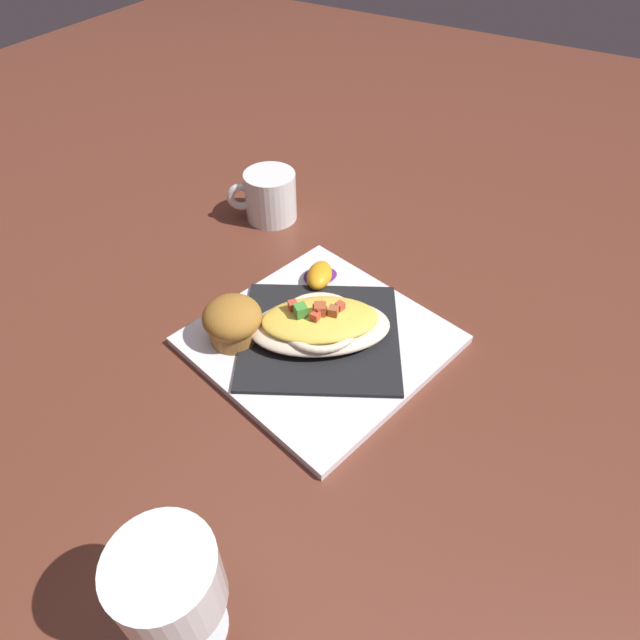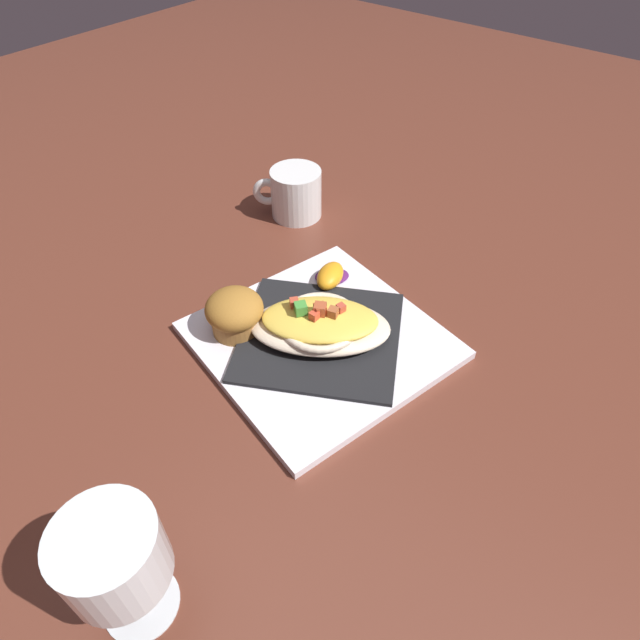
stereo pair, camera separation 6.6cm
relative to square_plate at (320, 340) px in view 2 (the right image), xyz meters
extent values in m
plane|color=brown|center=(0.00, 0.00, -0.01)|extent=(2.60, 2.60, 0.00)
cube|color=white|center=(0.00, 0.00, 0.00)|extent=(0.33, 0.33, 0.01)
cube|color=black|center=(0.00, 0.00, 0.01)|extent=(0.26, 0.26, 0.01)
ellipsoid|color=beige|center=(0.00, 0.00, 0.02)|extent=(0.20, 0.18, 0.03)
torus|color=beige|center=(0.00, 0.00, 0.03)|extent=(0.14, 0.14, 0.01)
ellipsoid|color=#E8C448|center=(0.00, 0.00, 0.04)|extent=(0.16, 0.15, 0.02)
cube|color=#B94C29|center=(0.00, 0.00, 0.05)|extent=(0.02, 0.02, 0.01)
cube|color=#AB5A31|center=(0.01, 0.01, 0.05)|extent=(0.01, 0.01, 0.01)
cube|color=#C64934|center=(0.02, 0.02, 0.05)|extent=(0.01, 0.01, 0.01)
cube|color=#B24F2D|center=(0.00, 0.00, 0.05)|extent=(0.02, 0.02, 0.01)
cube|color=#D64B2F|center=(0.00, -0.01, 0.05)|extent=(0.01, 0.01, 0.01)
cube|color=#C64B32|center=(-0.03, -0.01, 0.05)|extent=(0.01, 0.01, 0.01)
cube|color=green|center=(-0.02, -0.01, 0.05)|extent=(0.02, 0.02, 0.01)
cylinder|color=#9E6831|center=(-0.09, -0.05, 0.02)|extent=(0.06, 0.06, 0.03)
ellipsoid|color=#A26C2A|center=(-0.09, -0.05, 0.04)|extent=(0.07, 0.07, 0.04)
ellipsoid|color=#4C0F23|center=(-0.09, -0.05, 0.05)|extent=(0.03, 0.03, 0.01)
ellipsoid|color=#551F64|center=(-0.06, 0.10, 0.01)|extent=(0.06, 0.06, 0.01)
ellipsoid|color=orange|center=(-0.05, 0.09, 0.02)|extent=(0.05, 0.06, 0.03)
cylinder|color=white|center=(-0.21, 0.20, 0.03)|extent=(0.08, 0.08, 0.08)
torus|color=white|center=(-0.25, 0.18, 0.03)|extent=(0.04, 0.04, 0.05)
cylinder|color=#4C2D14|center=(-0.21, 0.20, 0.02)|extent=(0.07, 0.07, 0.04)
cylinder|color=white|center=(0.07, -0.34, 0.00)|extent=(0.06, 0.06, 0.00)
cylinder|color=white|center=(0.07, -0.34, 0.03)|extent=(0.01, 0.01, 0.07)
cylinder|color=white|center=(0.07, -0.34, 0.10)|extent=(0.08, 0.08, 0.06)
cylinder|color=silver|center=(0.07, -0.34, 0.08)|extent=(0.07, 0.07, 0.03)
camera|label=1|loc=(0.24, -0.41, 0.50)|focal=30.68mm
camera|label=2|loc=(0.30, -0.37, 0.50)|focal=30.68mm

